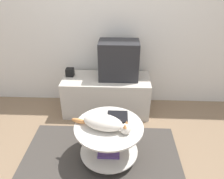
% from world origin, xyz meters
% --- Properties ---
extents(ground_plane, '(12.00, 12.00, 0.00)m').
position_xyz_m(ground_plane, '(0.00, 0.00, 0.00)').
color(ground_plane, '#7F664C').
extents(wall_back, '(8.00, 0.05, 2.60)m').
position_xyz_m(wall_back, '(0.00, 1.30, 1.30)').
color(wall_back, silver).
rests_on(wall_back, ground_plane).
extents(rug, '(1.67, 1.14, 0.02)m').
position_xyz_m(rug, '(0.00, 0.00, 0.01)').
color(rug, '#3D3833').
rests_on(rug, ground_plane).
extents(tv_stand, '(1.15, 0.49, 0.51)m').
position_xyz_m(tv_stand, '(0.00, 0.97, 0.26)').
color(tv_stand, beige).
rests_on(tv_stand, ground_plane).
extents(tv, '(0.50, 0.33, 0.49)m').
position_xyz_m(tv, '(0.16, 1.00, 0.76)').
color(tv, '#232326').
rests_on(tv, tv_stand).
extents(speaker, '(0.10, 0.10, 0.10)m').
position_xyz_m(speaker, '(-0.49, 1.03, 0.56)').
color(speaker, black).
rests_on(speaker, tv_stand).
extents(coffee_table, '(0.68, 0.68, 0.42)m').
position_xyz_m(coffee_table, '(0.08, 0.07, 0.27)').
color(coffee_table, '#B2B2B7').
rests_on(coffee_table, rug).
extents(dvd_box, '(0.21, 0.20, 0.04)m').
position_xyz_m(dvd_box, '(0.17, 0.18, 0.46)').
color(dvd_box, black).
rests_on(dvd_box, coffee_table).
extents(cat, '(0.59, 0.28, 0.15)m').
position_xyz_m(cat, '(0.04, 0.03, 0.51)').
color(cat, silver).
rests_on(cat, coffee_table).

